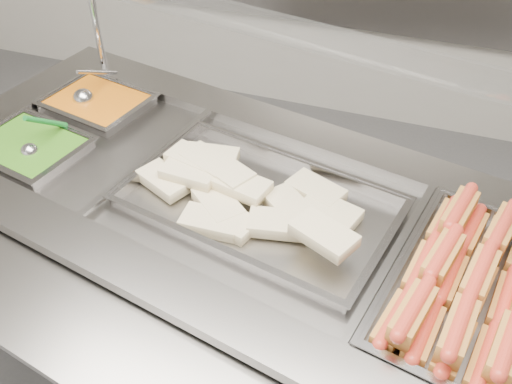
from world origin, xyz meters
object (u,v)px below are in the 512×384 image
(pan_wraps, at_px, (259,207))
(ladle, at_px, (85,97))
(steam_counter, at_px, (243,300))
(sneeze_guard, at_px, (284,32))
(pan_hotdogs, at_px, (473,299))
(serving_spoon, at_px, (33,147))

(pan_wraps, relative_size, ladle, 3.82)
(ladle, bearing_deg, steam_counter, -22.91)
(sneeze_guard, bearing_deg, ladle, 175.21)
(sneeze_guard, bearing_deg, pan_hotdogs, -31.39)
(serving_spoon, bearing_deg, pan_hotdogs, -5.22)
(pan_wraps, height_order, serving_spoon, serving_spoon)
(pan_hotdogs, relative_size, pan_wraps, 0.81)
(steam_counter, xyz_separation_m, pan_hotdogs, (0.66, -0.14, 0.44))
(ladle, bearing_deg, serving_spoon, -88.10)
(pan_hotdogs, bearing_deg, sneeze_guard, 148.61)
(steam_counter, distance_m, ladle, 0.90)
(sneeze_guard, distance_m, pan_hotdogs, 0.83)
(steam_counter, xyz_separation_m, pan_wraps, (0.06, -0.01, 0.45))
(pan_hotdogs, relative_size, serving_spoon, 3.48)
(pan_hotdogs, xyz_separation_m, ladle, (-1.35, 0.43, 0.05))
(ladle, bearing_deg, pan_hotdogs, -17.81)
(steam_counter, xyz_separation_m, serving_spoon, (-0.68, -0.02, 0.49))
(steam_counter, relative_size, pan_hotdogs, 3.30)
(pan_hotdogs, height_order, serving_spoon, serving_spoon)
(pan_hotdogs, bearing_deg, pan_wraps, 167.89)
(pan_wraps, distance_m, ladle, 0.81)
(pan_hotdogs, distance_m, ladle, 1.41)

